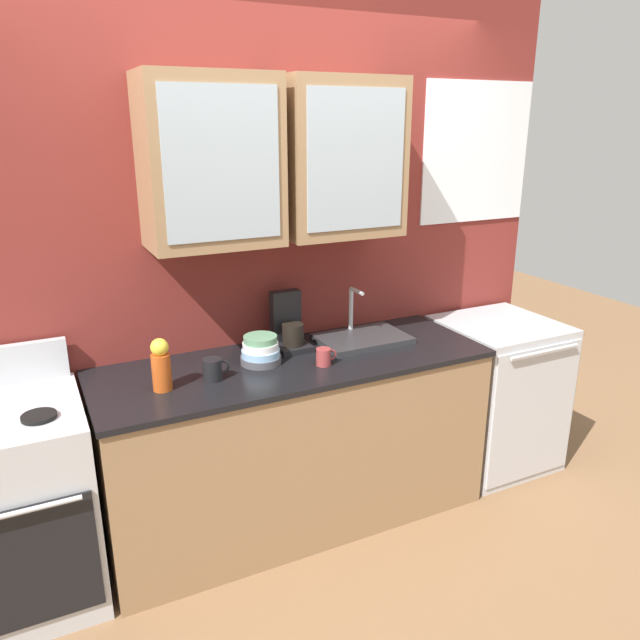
# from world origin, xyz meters

# --- Properties ---
(ground_plane) EXTENTS (10.00, 10.00, 0.00)m
(ground_plane) POSITION_xyz_m (0.00, 0.00, 0.00)
(ground_plane) COLOR brown
(back_wall_unit) EXTENTS (3.38, 0.45, 2.64)m
(back_wall_unit) POSITION_xyz_m (0.01, 0.33, 1.45)
(back_wall_unit) COLOR maroon
(back_wall_unit) RESTS_ON ground_plane
(counter) EXTENTS (1.93, 0.68, 0.88)m
(counter) POSITION_xyz_m (0.00, 0.00, 0.44)
(counter) COLOR #93704C
(counter) RESTS_ON ground_plane
(stove_range) EXTENTS (0.60, 0.68, 1.06)m
(stove_range) POSITION_xyz_m (-1.28, -0.00, 0.45)
(stove_range) COLOR silver
(stove_range) RESTS_ON ground_plane
(sink_faucet) EXTENTS (0.46, 0.32, 0.27)m
(sink_faucet) POSITION_xyz_m (0.43, 0.09, 0.90)
(sink_faucet) COLOR #2D2D30
(sink_faucet) RESTS_ON counter
(bowl_stack) EXTENTS (0.20, 0.20, 0.14)m
(bowl_stack) POSITION_xyz_m (-0.16, 0.04, 0.94)
(bowl_stack) COLOR #4C4C54
(bowl_stack) RESTS_ON counter
(vase) EXTENTS (0.08, 0.08, 0.23)m
(vase) POSITION_xyz_m (-0.65, -0.06, 0.99)
(vase) COLOR #BF4C19
(vase) RESTS_ON counter
(cup_near_sink) EXTENTS (0.10, 0.07, 0.08)m
(cup_near_sink) POSITION_xyz_m (0.10, -0.12, 0.92)
(cup_near_sink) COLOR #993838
(cup_near_sink) RESTS_ON counter
(cup_near_bowls) EXTENTS (0.12, 0.09, 0.10)m
(cup_near_bowls) POSITION_xyz_m (-0.42, -0.05, 0.93)
(cup_near_bowls) COLOR black
(cup_near_bowls) RESTS_ON counter
(dishwasher) EXTENTS (0.63, 0.66, 0.88)m
(dishwasher) POSITION_xyz_m (1.30, -0.00, 0.44)
(dishwasher) COLOR silver
(dishwasher) RESTS_ON ground_plane
(coffee_maker) EXTENTS (0.17, 0.20, 0.29)m
(coffee_maker) POSITION_xyz_m (0.05, 0.18, 0.99)
(coffee_maker) COLOR black
(coffee_maker) RESTS_ON counter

